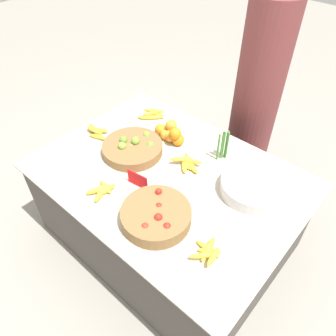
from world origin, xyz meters
The scene contains 14 objects.
ground_plane centered at (0.00, 0.00, 0.00)m, with size 12.00×12.00×0.00m, color gray.
market_table centered at (0.00, 0.00, 0.31)m, with size 1.57×1.15×0.62m.
lime_bowl centered at (-0.30, 0.00, 0.66)m, with size 0.39×0.39×0.11m.
tomato_basket centered at (0.18, -0.30, 0.66)m, with size 0.37×0.37×0.11m.
orange_pile centered at (-0.22, 0.26, 0.68)m, with size 0.24×0.15×0.14m.
metal_bowl centered at (0.45, 0.21, 0.66)m, with size 0.35×0.35×0.08m.
price_sign centered at (-0.07, -0.19, 0.67)m, with size 0.14×0.02×0.10m.
veg_bundle centered at (0.16, 0.34, 0.72)m, with size 0.05×0.07×0.20m.
banana_bunch_middle_left centered at (-0.62, -0.03, 0.64)m, with size 0.20×0.14×0.05m.
banana_bunch_middle_right centered at (-0.48, 0.36, 0.65)m, with size 0.17×0.17×0.06m.
banana_bunch_back_center centered at (0.04, 0.13, 0.65)m, with size 0.20×0.17×0.06m.
banana_bunch_front_left centered at (0.51, -0.29, 0.65)m, with size 0.15×0.19×0.05m.
banana_bunch_front_center centered at (-0.18, -0.36, 0.64)m, with size 0.13×0.17×0.04m.
vendor_person centered at (0.03, 0.95, 0.75)m, with size 0.34×0.34×1.62m.
Camera 1 is at (0.93, -1.06, 2.00)m, focal length 35.00 mm.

